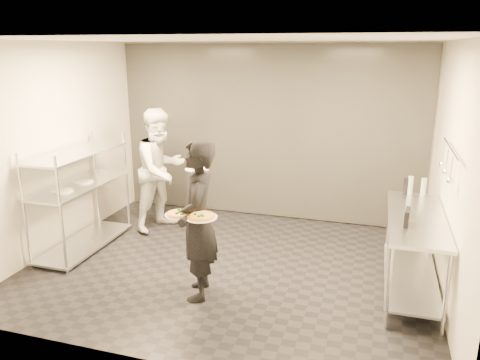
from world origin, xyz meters
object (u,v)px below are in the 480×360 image
(pass_rack, at_px, (80,194))
(waiter, at_px, (198,221))
(pizza_plate_near, at_px, (179,214))
(bottle_dark, at_px, (406,186))
(prep_counter, at_px, (414,241))
(bottle_clear, at_px, (424,187))
(pizza_plate_far, at_px, (201,216))
(salad_plate, at_px, (197,168))
(bottle_green, at_px, (410,186))
(chef, at_px, (161,170))
(pos_monitor, at_px, (407,217))

(pass_rack, bearing_deg, waiter, -20.83)
(pizza_plate_near, xyz_separation_m, bottle_dark, (2.31, 1.78, -0.00))
(pass_rack, xyz_separation_m, prep_counter, (4.33, 0.00, -0.14))
(bottle_dark, bearing_deg, bottle_clear, 0.00)
(pizza_plate_near, relative_size, pizza_plate_far, 0.89)
(pass_rack, xyz_separation_m, waiter, (2.04, -0.78, 0.12))
(pizza_plate_near, xyz_separation_m, bottle_clear, (2.52, 1.78, 0.00))
(prep_counter, bearing_deg, pizza_plate_near, -157.92)
(salad_plate, bearing_deg, waiter, -68.89)
(prep_counter, distance_m, bottle_clear, 0.90)
(pizza_plate_near, height_order, bottle_green, bottle_green)
(waiter, xyz_separation_m, chef, (-1.30, 1.77, 0.03))
(prep_counter, xyz_separation_m, bottle_dark, (-0.10, 0.80, 0.40))
(pass_rack, xyz_separation_m, bottle_dark, (4.23, 0.80, 0.26))
(chef, distance_m, pizza_plate_far, 2.43)
(waiter, distance_m, bottle_green, 2.75)
(waiter, xyz_separation_m, pizza_plate_near, (-0.12, -0.20, 0.14))
(bottle_green, bearing_deg, salad_plate, -151.96)
(prep_counter, distance_m, chef, 3.74)
(salad_plate, bearing_deg, pizza_plate_far, -64.92)
(prep_counter, bearing_deg, bottle_clear, 82.04)
(bottle_dark, bearing_deg, prep_counter, -82.93)
(pizza_plate_near, distance_m, bottle_green, 2.96)
(pass_rack, bearing_deg, bottle_clear, 10.24)
(chef, distance_m, pos_monitor, 3.71)
(salad_plate, xyz_separation_m, bottle_dark, (2.31, 1.26, -0.38))
(prep_counter, height_order, chef, chef)
(pizza_plate_near, distance_m, pos_monitor, 2.39)
(pass_rack, height_order, prep_counter, pass_rack)
(pizza_plate_far, bearing_deg, bottle_clear, 38.00)
(salad_plate, xyz_separation_m, bottle_clear, (2.52, 1.26, -0.37))
(prep_counter, height_order, bottle_clear, bottle_clear)
(pass_rack, bearing_deg, pizza_plate_near, -26.95)
(pizza_plate_far, bearing_deg, waiter, 120.95)
(pass_rack, relative_size, pizza_plate_far, 4.71)
(waiter, xyz_separation_m, bottle_green, (2.24, 1.58, 0.15))
(chef, xyz_separation_m, pizza_plate_near, (1.18, -1.97, 0.10))
(pos_monitor, bearing_deg, prep_counter, 75.54)
(waiter, relative_size, pizza_plate_far, 5.26)
(pizza_plate_near, relative_size, pos_monitor, 1.29)
(pizza_plate_near, xyz_separation_m, pos_monitor, (2.29, 0.67, -0.02))
(waiter, distance_m, chef, 2.20)
(pass_rack, height_order, pos_monitor, pass_rack)
(pizza_plate_far, height_order, bottle_clear, bottle_clear)
(pass_rack, relative_size, bottle_dark, 7.49)
(pos_monitor, bearing_deg, pass_rack, -177.54)
(salad_plate, bearing_deg, prep_counter, 10.81)
(pizza_plate_far, distance_m, bottle_green, 2.77)
(prep_counter, xyz_separation_m, salad_plate, (-2.41, -0.46, 0.78))
(chef, height_order, bottle_green, chef)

